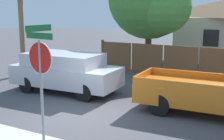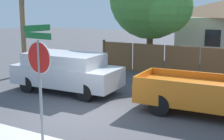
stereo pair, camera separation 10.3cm
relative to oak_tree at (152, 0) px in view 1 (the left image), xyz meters
name	(u,v)px [view 1 (the left image)]	position (x,y,z in m)	size (l,w,h in m)	color
ground_plane	(80,115)	(1.20, -9.55, -4.24)	(80.00, 80.00, 0.00)	#47474C
wooden_fence	(218,64)	(4.36, -1.52, -3.40)	(14.12, 0.12, 1.79)	brown
oak_tree	(152,0)	(0.00, 0.00, 0.00)	(5.36, 5.11, 6.92)	brown
red_suv	(65,71)	(-1.17, -7.27, -3.28)	(4.98, 2.28, 1.76)	#B7B7BC
orange_pickup	(221,92)	(5.54, -7.25, -3.39)	(5.36, 2.28, 1.76)	orange
stop_sign	(41,69)	(2.21, -12.61, -1.97)	(0.87, 0.79, 3.34)	gray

